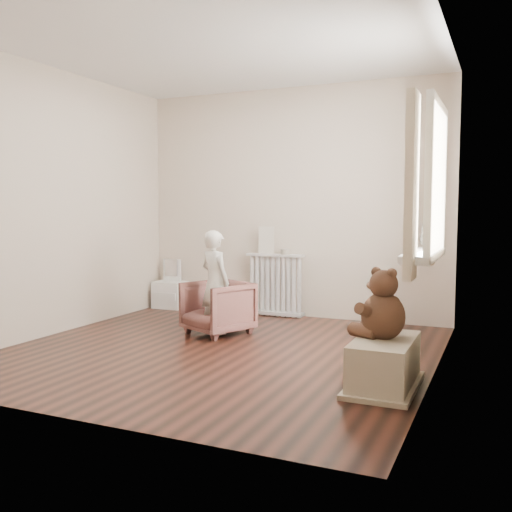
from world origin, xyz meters
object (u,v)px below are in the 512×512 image
at_px(teddy_bear, 384,291).
at_px(plush_cat, 429,236).
at_px(radiator, 275,282).
at_px(armchair, 218,308).
at_px(toy_vanity, 170,286).
at_px(toy_bench, 384,359).
at_px(child, 215,282).

distance_m(teddy_bear, plush_cat, 1.20).
relative_size(radiator, teddy_bear, 1.48).
height_order(armchair, plush_cat, plush_cat).
height_order(toy_vanity, toy_bench, toy_vanity).
bearing_deg(plush_cat, child, -172.02).
xyz_separation_m(radiator, toy_vanity, (-1.40, -0.03, -0.11)).
xyz_separation_m(armchair, plush_cat, (1.98, 0.12, 0.74)).
bearing_deg(teddy_bear, armchair, 173.63).
relative_size(armchair, child, 0.57).
bearing_deg(toy_vanity, armchair, -41.02).
relative_size(toy_vanity, armchair, 1.05).
height_order(child, toy_bench, child).
relative_size(armchair, toy_bench, 0.79).
height_order(toy_bench, plush_cat, plush_cat).
distance_m(radiator, plush_cat, 2.15).
xyz_separation_m(toy_vanity, toy_bench, (3.07, -2.10, -0.08)).
height_order(radiator, toy_bench, radiator).
bearing_deg(toy_bench, child, 151.84).
relative_size(radiator, toy_bench, 0.98).
xyz_separation_m(child, plush_cat, (1.98, 0.17, 0.48)).
height_order(toy_vanity, child, child).
bearing_deg(teddy_bear, radiator, 150.81).
distance_m(child, teddy_bear, 2.07).
bearing_deg(child, radiator, -73.91).
distance_m(armchair, toy_bench, 2.12).
xyz_separation_m(armchair, toy_bench, (1.84, -1.04, -0.06)).
bearing_deg(teddy_bear, child, 174.84).
relative_size(child, teddy_bear, 2.08).
bearing_deg(child, toy_vanity, -17.70).
distance_m(toy_bench, plush_cat, 1.41).
distance_m(armchair, teddy_bear, 2.13).
xyz_separation_m(teddy_bear, plush_cat, (0.16, 1.14, 0.33)).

